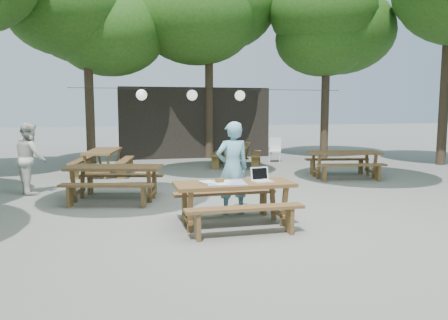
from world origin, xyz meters
The scene contains 13 objects.
ground centered at (0.00, 0.00, 0.00)m, with size 80.00×80.00×0.00m, color #62625E.
pavilion centered at (0.50, 10.50, 1.40)m, with size 6.00×3.00×2.80m, color black.
main_picnic_table centered at (-0.71, -0.98, 0.39)m, with size 2.00×1.58×0.75m.
picnic_table_nw centered at (-2.67, 1.62, 0.39)m, with size 2.24×2.01×0.75m.
picnic_table_ne centered at (3.73, 3.25, 0.39)m, with size 2.16×1.91×0.75m.
picnic_table_far_w centered at (-3.01, 5.38, 0.39)m, with size 1.90×2.16×0.75m.
picnic_table_far_e centered at (1.38, 6.27, 0.39)m, with size 2.15×2.34×0.75m.
woman centered at (-0.51, -0.14, 0.88)m, with size 0.64×0.42×1.75m, color #74BAD4.
second_person centered at (-4.58, 2.95, 0.83)m, with size 0.81×0.63×1.67m, color white.
plastic_chair centered at (3.07, 7.11, 0.26)m, with size 0.58×0.58×0.90m.
laptop centered at (-0.22, -0.98, 0.81)m, with size 0.36×0.30×0.24m.
tabletop_clutter centered at (-0.88, -0.98, 0.76)m, with size 0.78×0.62×0.08m.
paper_lanterns centered at (-0.19, 6.00, 2.40)m, with size 9.00×0.34×0.38m.
Camera 1 is at (-2.63, -7.99, 2.01)m, focal length 35.00 mm.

